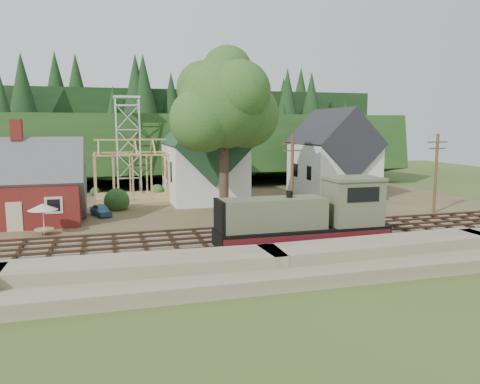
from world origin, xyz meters
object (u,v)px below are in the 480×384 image
object	(u,v)px
car_blue	(101,210)
patio_set	(43,208)
car_red	(350,192)
locomotive	(309,219)

from	to	relation	value
car_blue	patio_set	world-z (taller)	patio_set
car_blue	patio_set	bearing A→B (deg)	-140.18
car_blue	car_red	world-z (taller)	car_red
locomotive	patio_set	xyz separation A→B (m)	(-18.54, 8.50, 0.25)
car_red	patio_set	bearing A→B (deg)	115.98
car_blue	car_red	distance (m)	28.74
locomotive	patio_set	bearing A→B (deg)	155.37
locomotive	car_red	distance (m)	24.11
car_blue	patio_set	size ratio (longest dim) A/B	1.30
locomotive	car_red	bearing A→B (deg)	54.06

